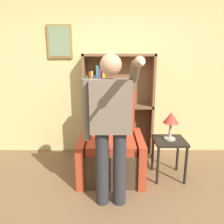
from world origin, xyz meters
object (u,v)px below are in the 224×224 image
object	(u,v)px
side_table	(170,146)
table_lamp	(172,120)
person_standing	(112,123)
bookcase	(111,108)
armchair	(112,150)

from	to	relation	value
side_table	table_lamp	world-z (taller)	table_lamp
person_standing	side_table	bearing A→B (deg)	35.93
bookcase	table_lamp	bearing A→B (deg)	-43.72
bookcase	armchair	bearing A→B (deg)	-88.34
armchair	side_table	world-z (taller)	armchair
armchair	bookcase	bearing A→B (deg)	91.66
armchair	table_lamp	distance (m)	0.94
bookcase	person_standing	size ratio (longest dim) A/B	1.01
table_lamp	armchair	bearing A→B (deg)	173.19
person_standing	table_lamp	bearing A→B (deg)	35.93
armchair	side_table	xyz separation A→B (m)	(0.81, -0.10, 0.09)
armchair	person_standing	distance (m)	0.92
bookcase	armchair	distance (m)	0.83
bookcase	side_table	size ratio (longest dim) A/B	3.04
bookcase	armchair	size ratio (longest dim) A/B	1.45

